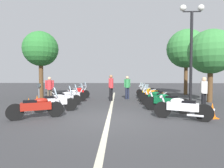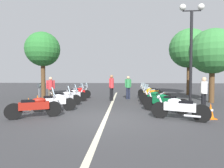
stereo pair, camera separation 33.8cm
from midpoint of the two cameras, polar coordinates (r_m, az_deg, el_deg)
name	(u,v)px [view 1 (the left image)]	position (r m, az deg, el deg)	size (l,w,h in m)	color
ground_plane	(108,119)	(7.00, -2.54, -11.15)	(80.00, 80.00, 0.00)	#38383A
lane_centre_stripe	(112,104)	(10.80, -0.96, -6.36)	(15.66, 0.16, 0.01)	beige
motorcycle_left_row_0	(37,107)	(7.68, -23.88, -6.63)	(1.10, 1.92, 1.20)	black
motorcycle_left_row_1	(56,102)	(8.89, -18.46, -5.38)	(0.93, 1.95, 1.20)	black
motorcycle_left_row_2	(64,98)	(10.42, -15.83, -4.25)	(1.03, 1.83, 1.19)	black
motorcycle_left_row_3	(72,95)	(11.87, -13.46, -3.41)	(1.16, 1.80, 1.20)	black
motorcycle_left_row_4	(77,93)	(13.56, -11.78, -2.68)	(1.11, 1.81, 1.20)	black
motorcycle_right_row_0	(182,108)	(7.31, 20.07, -7.06)	(1.04, 2.00, 1.00)	black
motorcycle_right_row_1	(166,102)	(8.66, 15.82, -5.48)	(1.36, 1.91, 1.02)	black
motorcycle_right_row_2	(157,98)	(10.15, 13.33, -4.35)	(1.31, 1.76, 1.20)	black
motorcycle_right_row_3	(154,95)	(11.63, 12.47, -3.52)	(1.16, 1.96, 1.20)	black
motorcycle_right_row_4	(150,93)	(13.18, 11.12, -2.79)	(1.30, 1.76, 1.21)	black
motorcycle_right_row_5	(148,91)	(14.77, 10.72, -2.32)	(1.25, 1.82, 0.99)	black
street_lamp_twin_globe	(191,39)	(10.23, 23.04, 13.07)	(0.32, 1.22, 5.29)	black
parking_meter	(39,91)	(10.10, -23.07, -2.03)	(0.18, 0.13, 1.29)	slate
traffic_cone_0	(212,111)	(8.08, 28.18, -7.50)	(0.36, 0.36, 0.61)	orange
traffic_cone_1	(37,101)	(10.91, -23.52, -4.93)	(0.36, 0.36, 0.61)	orange
traffic_cone_2	(29,104)	(9.72, -25.85, -5.84)	(0.36, 0.36, 0.61)	orange
bystander_0	(204,91)	(10.01, 26.31, -1.87)	(0.39, 0.42, 1.62)	black
bystander_1	(111,86)	(12.13, -1.11, -0.49)	(0.47, 0.32, 1.76)	black
bystander_2	(50,87)	(12.29, -19.96, -1.02)	(0.32, 0.48, 1.62)	brown
bystander_3	(127,86)	(13.13, 4.13, -0.51)	(0.32, 0.47, 1.68)	#1E2338
roadside_tree_0	(211,52)	(13.07, 28.21, 8.95)	(2.80, 2.80, 4.63)	brown
roadside_tree_1	(186,49)	(17.88, 22.03, 10.30)	(3.49, 3.49, 5.93)	brown
roadside_tree_2	(41,49)	(15.05, -22.33, 10.18)	(2.64, 2.64, 5.09)	brown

